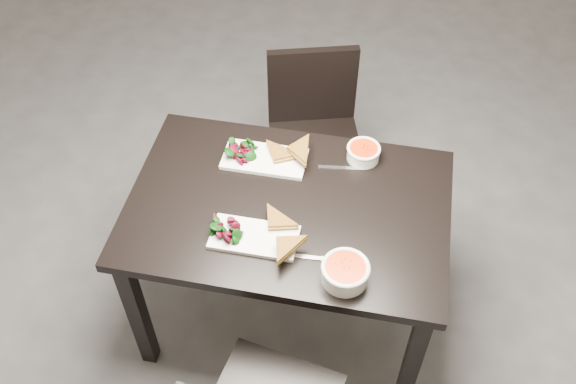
# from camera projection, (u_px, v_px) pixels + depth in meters

# --- Properties ---
(ground) EXTENTS (5.00, 5.00, 0.00)m
(ground) POSITION_uv_depth(u_px,v_px,m) (272.00, 222.00, 3.29)
(ground) COLOR #47474C
(ground) RESTS_ON ground
(table) EXTENTS (1.20, 0.80, 0.75)m
(table) POSITION_uv_depth(u_px,v_px,m) (288.00, 221.00, 2.46)
(table) COLOR black
(table) RESTS_ON ground
(chair_far) EXTENTS (0.52, 0.52, 0.85)m
(chair_far) POSITION_uv_depth(u_px,v_px,m) (314.00, 127.00, 3.06)
(chair_far) COLOR black
(chair_far) RESTS_ON ground
(plate_near) EXTENTS (0.31, 0.16, 0.02)m
(plate_near) POSITION_uv_depth(u_px,v_px,m) (254.00, 237.00, 2.28)
(plate_near) COLOR white
(plate_near) RESTS_ON table
(sandwich_near) EXTENTS (0.18, 0.15, 0.05)m
(sandwich_near) POSITION_uv_depth(u_px,v_px,m) (273.00, 231.00, 2.25)
(sandwich_near) COLOR #9E6D21
(sandwich_near) RESTS_ON plate_near
(salad_near) EXTENTS (0.10, 0.09, 0.04)m
(salad_near) POSITION_uv_depth(u_px,v_px,m) (226.00, 228.00, 2.27)
(salad_near) COLOR black
(salad_near) RESTS_ON plate_near
(soup_bowl_near) EXTENTS (0.17, 0.17, 0.07)m
(soup_bowl_near) POSITION_uv_depth(u_px,v_px,m) (345.00, 272.00, 2.14)
(soup_bowl_near) COLOR white
(soup_bowl_near) RESTS_ON table
(cutlery_near) EXTENTS (0.18, 0.03, 0.00)m
(cutlery_near) POSITION_uv_depth(u_px,v_px,m) (313.00, 258.00, 2.22)
(cutlery_near) COLOR silver
(cutlery_near) RESTS_ON table
(plate_far) EXTENTS (0.33, 0.16, 0.02)m
(plate_far) POSITION_uv_depth(u_px,v_px,m) (265.00, 159.00, 2.53)
(plate_far) COLOR white
(plate_far) RESTS_ON table
(sandwich_far) EXTENTS (0.20, 0.19, 0.05)m
(sandwich_far) POSITION_uv_depth(u_px,v_px,m) (280.00, 158.00, 2.49)
(sandwich_far) COLOR #9E6D21
(sandwich_far) RESTS_ON plate_far
(salad_far) EXTENTS (0.10, 0.09, 0.05)m
(salad_far) POSITION_uv_depth(u_px,v_px,m) (240.00, 150.00, 2.52)
(salad_far) COLOR black
(salad_far) RESTS_ON plate_far
(soup_bowl_far) EXTENTS (0.13, 0.13, 0.06)m
(soup_bowl_far) POSITION_uv_depth(u_px,v_px,m) (363.00, 152.00, 2.52)
(soup_bowl_far) COLOR white
(soup_bowl_far) RESTS_ON table
(cutlery_far) EXTENTS (0.18, 0.04, 0.00)m
(cutlery_far) POSITION_uv_depth(u_px,v_px,m) (341.00, 168.00, 2.51)
(cutlery_far) COLOR silver
(cutlery_far) RESTS_ON table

